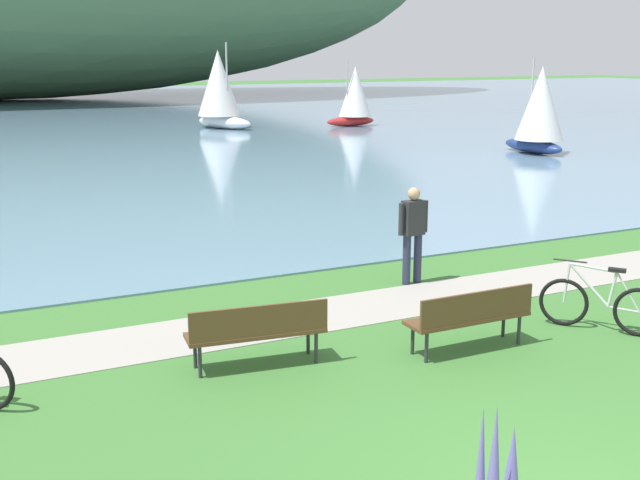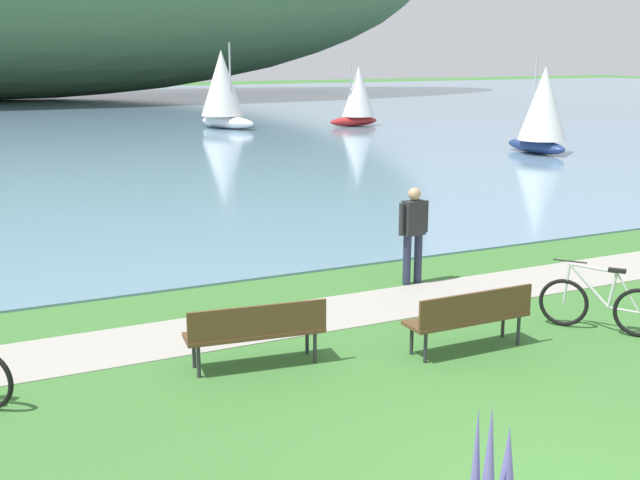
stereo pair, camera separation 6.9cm
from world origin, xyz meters
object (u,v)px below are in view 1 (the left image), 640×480
at_px(park_bench_further_along, 471,314).
at_px(sailboat_nearest_to_shore, 219,88).
at_px(person_at_shoreline, 413,229).
at_px(bicycle_beside_path, 601,305).
at_px(sailboat_mid_bay, 355,95).
at_px(sailboat_toward_hillside, 540,109).
at_px(park_bench_near_camera, 257,329).

relative_size(park_bench_further_along, sailboat_nearest_to_shore, 0.41).
bearing_deg(sailboat_nearest_to_shore, person_at_shoreline, -102.77).
bearing_deg(bicycle_beside_path, sailboat_nearest_to_shore, 80.46).
distance_m(sailboat_mid_bay, sailboat_toward_hillside, 13.78).
height_order(park_bench_near_camera, sailboat_nearest_to_shore, sailboat_nearest_to_shore).
xyz_separation_m(person_at_shoreline, sailboat_mid_bay, (13.47, 26.77, 0.69)).
bearing_deg(park_bench_near_camera, sailboat_toward_hillside, 40.44).
xyz_separation_m(park_bench_further_along, bicycle_beside_path, (2.19, -0.17, -0.12)).
distance_m(park_bench_further_along, sailboat_toward_hillside, 22.20).
distance_m(sailboat_nearest_to_shore, sailboat_toward_hillside, 17.49).
xyz_separation_m(sailboat_nearest_to_shore, sailboat_mid_bay, (6.96, -1.94, -0.44)).
bearing_deg(sailboat_toward_hillside, park_bench_near_camera, -139.56).
bearing_deg(bicycle_beside_path, sailboat_mid_bay, 67.67).
distance_m(person_at_shoreline, sailboat_mid_bay, 29.98).
distance_m(park_bench_further_along, person_at_shoreline, 3.31).
xyz_separation_m(bicycle_beside_path, sailboat_nearest_to_shore, (5.38, 31.99, 1.71)).
bearing_deg(park_bench_further_along, sailboat_nearest_to_shore, 76.63).
bearing_deg(park_bench_near_camera, person_at_shoreline, 31.55).
distance_m(park_bench_further_along, sailboat_mid_bay, 33.24).
relative_size(bicycle_beside_path, sailboat_mid_bay, 0.42).
bearing_deg(park_bench_further_along, park_bench_near_camera, 165.37).
xyz_separation_m(park_bench_further_along, person_at_shoreline, (1.05, 3.11, 0.46)).
relative_size(park_bench_near_camera, park_bench_further_along, 1.03).
bearing_deg(park_bench_further_along, bicycle_beside_path, -4.47).
xyz_separation_m(bicycle_beside_path, sailboat_mid_bay, (12.34, 30.04, 1.27)).
distance_m(park_bench_near_camera, sailboat_mid_bay, 33.93).
relative_size(person_at_shoreline, sailboat_mid_bay, 0.49).
relative_size(park_bench_further_along, bicycle_beside_path, 1.24).
relative_size(person_at_shoreline, sailboat_nearest_to_shore, 0.39).
bearing_deg(park_bench_further_along, sailboat_mid_bay, 64.07).
height_order(park_bench_near_camera, sailboat_toward_hillside, sailboat_toward_hillside).
relative_size(park_bench_near_camera, bicycle_beside_path, 1.28).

